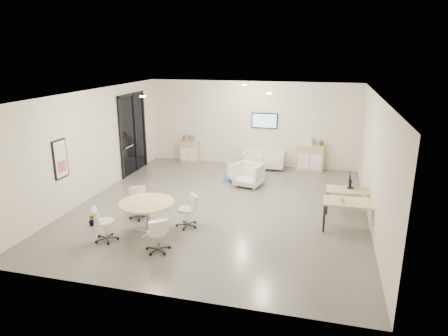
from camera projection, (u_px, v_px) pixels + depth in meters
name	position (u px, v px, depth m)	size (l,w,h in m)	color
room_shell	(221.00, 152.00, 11.02)	(9.60, 10.60, 4.80)	#5F5D56
glass_door	(133.00, 131.00, 14.32)	(0.09, 1.90, 2.85)	black
artwork	(60.00, 159.00, 10.50)	(0.05, 0.54, 1.04)	black
wall_tv	(265.00, 121.00, 15.00)	(0.98, 0.06, 0.58)	black
ceiling_spots	(222.00, 91.00, 11.39)	(3.14, 4.14, 0.03)	#FFEAC6
sideboard_left	(190.00, 151.00, 15.92)	(0.74, 0.38, 0.83)	tan
sideboard_right	(310.00, 158.00, 14.73)	(0.97, 0.47, 0.97)	tan
books	(189.00, 139.00, 15.78)	(0.43, 0.14, 0.22)	red
printer	(307.00, 141.00, 14.60)	(0.46, 0.40, 0.31)	white
loveseat	(264.00, 160.00, 15.07)	(1.54, 0.77, 0.58)	silver
blue_rug	(245.00, 179.00, 13.83)	(1.49, 1.00, 0.01)	#315295
armchair_left	(240.00, 172.00, 13.52)	(0.67, 0.63, 0.69)	silver
armchair_right	(249.00, 174.00, 13.02)	(0.82, 0.77, 0.85)	silver
desk_rear	(350.00, 192.00, 10.83)	(1.29, 0.66, 0.66)	tan
desk_front	(353.00, 205.00, 9.78)	(1.44, 0.74, 0.74)	tan
monitor	(350.00, 180.00, 10.89)	(0.20, 0.50, 0.44)	black
round_table	(147.00, 205.00, 9.58)	(1.32, 1.32, 0.80)	tan
meeting_chairs	(148.00, 217.00, 9.67)	(2.39, 2.39, 0.82)	white
plant_cabinet	(322.00, 143.00, 14.47)	(0.24, 0.27, 0.21)	#3F7F3F
plant_floor	(92.00, 223.00, 10.16)	(0.17, 0.31, 0.14)	#3F7F3F
cup	(342.00, 200.00, 9.71)	(0.12, 0.09, 0.12)	white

